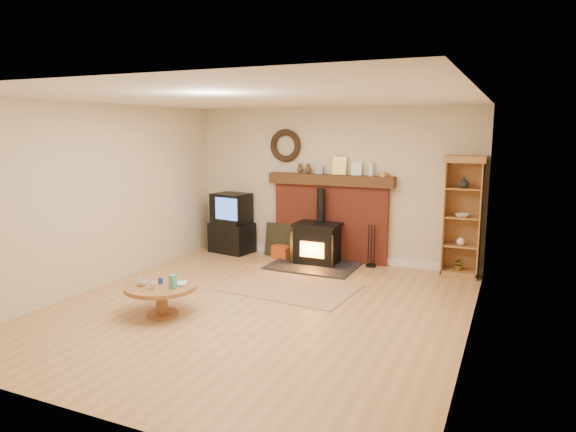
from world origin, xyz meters
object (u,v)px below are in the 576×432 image
at_px(wood_stove, 317,245).
at_px(curio_cabinet, 463,217).
at_px(tv_unit, 232,224).
at_px(coffee_table, 161,290).

xyz_separation_m(wood_stove, curio_cabinet, (2.25, 0.28, 0.59)).
bearing_deg(tv_unit, coffee_table, -74.84).
bearing_deg(coffee_table, curio_cabinet, 46.03).
relative_size(tv_unit, coffee_table, 1.24).
height_order(wood_stove, curio_cabinet, curio_cabinet).
relative_size(tv_unit, curio_cabinet, 0.59).
bearing_deg(coffee_table, tv_unit, 105.16).
bearing_deg(curio_cabinet, wood_stove, -172.85).
xyz_separation_m(wood_stove, coffee_table, (-0.88, -2.97, -0.03)).
distance_m(wood_stove, tv_unit, 1.76).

